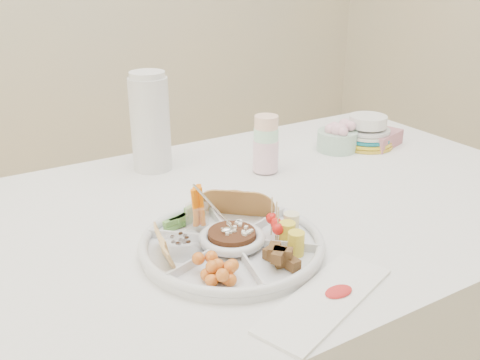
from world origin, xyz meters
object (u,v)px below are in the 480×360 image
chair (472,185)px  plate_stack (367,130)px  dining_table (274,319)px  party_tray (232,241)px  thermos (150,121)px

chair → plate_stack: (-0.44, 0.11, 0.25)m
plate_stack → chair: bearing=-14.1°
dining_table → party_tray: size_ratio=4.00×
party_tray → thermos: 0.54m
chair → thermos: bearing=-175.1°
dining_table → chair: 0.93m
dining_table → thermos: bearing=118.4°
party_tray → plate_stack: plate_stack is taller
dining_table → party_tray: bearing=-144.5°
chair → plate_stack: size_ratio=6.62×
chair → party_tray: 1.19m
dining_table → chair: (0.91, 0.07, 0.18)m
dining_table → thermos: size_ratio=5.30×
thermos → plate_stack: bearing=-14.5°
party_tray → chair: bearing=11.9°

